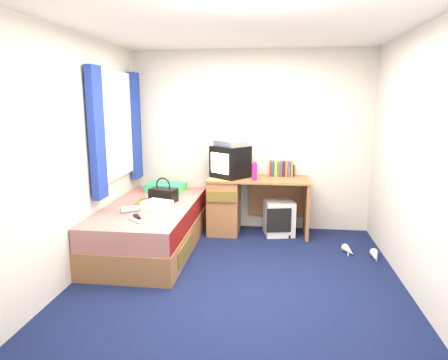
# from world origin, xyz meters

# --- Properties ---
(ground) EXTENTS (3.40, 3.40, 0.00)m
(ground) POSITION_xyz_m (0.00, 0.00, 0.00)
(ground) COLOR #0C1438
(ground) RESTS_ON ground
(room_shell) EXTENTS (3.40, 3.40, 3.40)m
(room_shell) POSITION_xyz_m (0.00, 0.00, 1.45)
(room_shell) COLOR white
(room_shell) RESTS_ON ground
(bed) EXTENTS (1.01, 2.00, 0.54)m
(bed) POSITION_xyz_m (-1.10, 0.70, 0.27)
(bed) COLOR #A47044
(bed) RESTS_ON ground
(pillow) EXTENTS (0.53, 0.36, 0.11)m
(pillow) POSITION_xyz_m (-1.11, 1.41, 0.59)
(pillow) COLOR #1C9AB7
(pillow) RESTS_ON bed
(desk) EXTENTS (1.30, 0.55, 0.75)m
(desk) POSITION_xyz_m (-0.14, 1.44, 0.41)
(desk) COLOR #A47044
(desk) RESTS_ON ground
(storage_cube) EXTENTS (0.43, 0.43, 0.46)m
(storage_cube) POSITION_xyz_m (0.41, 1.41, 0.23)
(storage_cube) COLOR silver
(storage_cube) RESTS_ON ground
(crt_tv) EXTENTS (0.56, 0.55, 0.41)m
(crt_tv) POSITION_xyz_m (-0.24, 1.44, 0.95)
(crt_tv) COLOR black
(crt_tv) RESTS_ON desk
(vcr) EXTENTS (0.46, 0.46, 0.07)m
(vcr) POSITION_xyz_m (-0.24, 1.44, 1.20)
(vcr) COLOR silver
(vcr) RESTS_ON crt_tv
(book_row) EXTENTS (0.31, 0.13, 0.20)m
(book_row) POSITION_xyz_m (0.42, 1.60, 0.85)
(book_row) COLOR maroon
(book_row) RESTS_ON desk
(picture_frame) EXTENTS (0.04, 0.12, 0.14)m
(picture_frame) POSITION_xyz_m (0.58, 1.60, 0.82)
(picture_frame) COLOR black
(picture_frame) RESTS_ON desk
(pink_water_bottle) EXTENTS (0.07, 0.07, 0.21)m
(pink_water_bottle) POSITION_xyz_m (0.08, 1.27, 0.86)
(pink_water_bottle) COLOR #CF1D86
(pink_water_bottle) RESTS_ON desk
(aerosol_can) EXTENTS (0.05, 0.05, 0.17)m
(aerosol_can) POSITION_xyz_m (0.00, 1.51, 0.84)
(aerosol_can) COLOR silver
(aerosol_can) RESTS_ON desk
(handbag) EXTENTS (0.35, 0.26, 0.30)m
(handbag) POSITION_xyz_m (-0.99, 0.87, 0.63)
(handbag) COLOR black
(handbag) RESTS_ON bed
(towel) EXTENTS (0.36, 0.33, 0.10)m
(towel) POSITION_xyz_m (-0.96, 0.51, 0.59)
(towel) COLOR white
(towel) RESTS_ON bed
(magazine) EXTENTS (0.21, 0.28, 0.01)m
(magazine) POSITION_xyz_m (-1.19, 0.80, 0.55)
(magazine) COLOR gold
(magazine) RESTS_ON bed
(water_bottle) EXTENTS (0.20, 0.18, 0.07)m
(water_bottle) POSITION_xyz_m (-1.23, 0.36, 0.58)
(water_bottle) COLOR silver
(water_bottle) RESTS_ON bed
(colour_swatch_fan) EXTENTS (0.21, 0.19, 0.01)m
(colour_swatch_fan) POSITION_xyz_m (-1.05, 0.05, 0.55)
(colour_swatch_fan) COLOR yellow
(colour_swatch_fan) RESTS_ON bed
(remote_control) EXTENTS (0.12, 0.16, 0.02)m
(remote_control) POSITION_xyz_m (-1.09, 0.18, 0.55)
(remote_control) COLOR black
(remote_control) RESTS_ON bed
(window_assembly) EXTENTS (0.11, 1.42, 1.40)m
(window_assembly) POSITION_xyz_m (-1.55, 0.90, 1.42)
(window_assembly) COLOR silver
(window_assembly) RESTS_ON room_shell
(white_heels) EXTENTS (0.39, 0.35, 0.09)m
(white_heels) POSITION_xyz_m (1.34, 0.75, 0.04)
(white_heels) COLOR white
(white_heels) RESTS_ON ground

